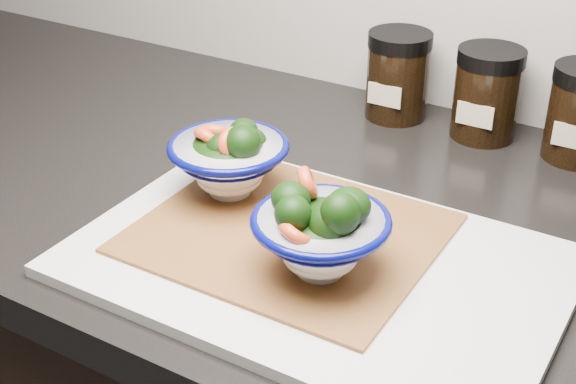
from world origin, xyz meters
The scene contains 7 objects.
countertop centered at (0.00, 1.45, 0.88)m, with size 3.50×0.60×0.04m, color black.
cutting_board centered at (-0.17, 1.33, 0.91)m, with size 0.45×0.30×0.01m, color beige.
bamboo_mat centered at (-0.21, 1.35, 0.91)m, with size 0.28×0.24×0.00m, color #9F642F.
bowl_left centered at (-0.30, 1.39, 0.96)m, with size 0.13×0.13×0.09m.
bowl_right centered at (-0.15, 1.31, 0.96)m, with size 0.13×0.13×0.10m.
spice_jar_a centered at (-0.25, 1.69, 0.96)m, with size 0.08×0.08×0.11m.
spice_jar_b centered at (-0.13, 1.69, 0.96)m, with size 0.08×0.08×0.11m.
Camera 1 is at (0.13, 0.79, 1.34)m, focal length 50.00 mm.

